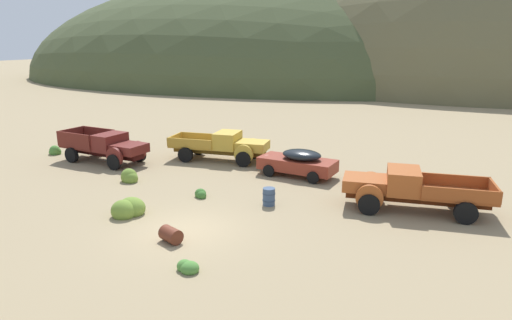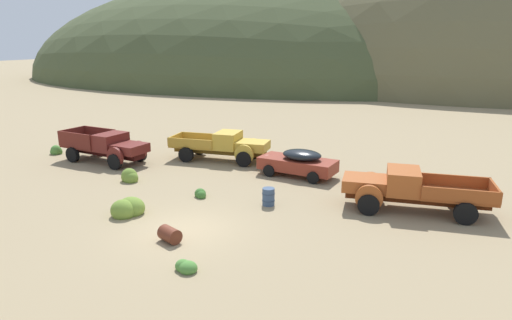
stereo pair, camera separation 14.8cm
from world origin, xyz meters
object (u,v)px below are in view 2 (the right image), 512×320
Objects in this scene: truck_oxide_orange at (404,189)px; oil_drum_tipped at (170,235)px; car_rust_red at (295,162)px; truck_faded_yellow at (227,146)px; oil_drum_spare at (268,197)px; truck_oxblood at (110,147)px.

truck_oxide_orange is 6.47× the size of oil_drum_tipped.
truck_oxide_orange is 10.59m from oil_drum_tipped.
truck_faded_yellow is at bearing -9.07° from car_rust_red.
truck_oxide_orange is (5.97, -3.55, 0.18)m from car_rust_red.
oil_drum_spare is at bearing 65.12° from oil_drum_tipped.
oil_drum_tipped is (-2.33, -10.09, -0.52)m from car_rust_red.
truck_oxide_orange is (17.75, -2.48, -0.02)m from truck_oxblood.
truck_faded_yellow is at bearing 102.56° from oil_drum_tipped.
oil_drum_tipped is (9.45, -9.01, -0.72)m from truck_oxblood.
oil_drum_tipped is at bearing 34.47° from truck_oxide_orange.
truck_faded_yellow is at bearing -29.60° from truck_oxide_orange.
car_rust_red is (4.96, -1.75, -0.18)m from truck_faded_yellow.
truck_oxblood reaches higher than truck_oxide_orange.
truck_faded_yellow is 12.14m from oil_drum_tipped.
oil_drum_spare is at bearing -9.61° from truck_oxblood.
truck_oxblood is at bearing -160.17° from truck_faded_yellow.
oil_drum_tipped is 5.56m from oil_drum_spare.
oil_drum_spare is (11.79, -3.97, -0.60)m from truck_oxblood.
truck_faded_yellow is 0.98× the size of truck_oxide_orange.
truck_oxblood is at bearing 15.55° from car_rust_red.
truck_oxblood is 6.11× the size of oil_drum_tipped.
truck_oxide_orange reaches higher than oil_drum_spare.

